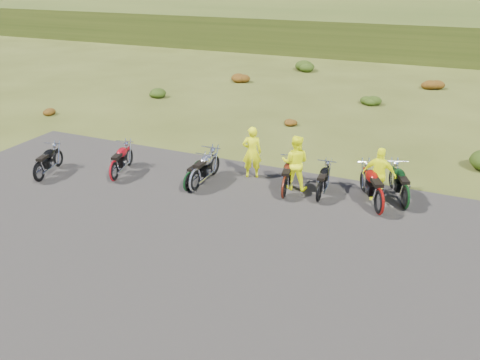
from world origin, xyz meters
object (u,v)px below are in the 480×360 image
at_px(motorcycle_7, 403,209).
at_px(person_middle, 252,153).
at_px(motorcycle_0, 41,182).
at_px(motorcycle_3, 196,192).

xyz_separation_m(motorcycle_7, person_middle, (-5.23, 0.37, 0.93)).
distance_m(motorcycle_0, motorcycle_3, 5.53).
bearing_deg(motorcycle_3, motorcycle_7, -77.85).
height_order(motorcycle_0, person_middle, person_middle).
height_order(motorcycle_3, person_middle, person_middle).
bearing_deg(motorcycle_7, motorcycle_0, 82.37).
relative_size(motorcycle_3, person_middle, 1.20).
xyz_separation_m(motorcycle_3, motorcycle_7, (6.50, 1.49, 0.00)).
relative_size(motorcycle_0, motorcycle_7, 0.93).
distance_m(motorcycle_0, motorcycle_7, 12.19).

